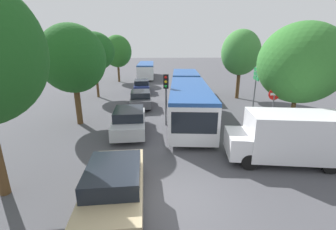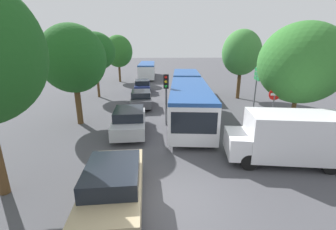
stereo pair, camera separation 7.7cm
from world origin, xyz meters
name	(u,v)px [view 1 (the left image)]	position (x,y,z in m)	size (l,w,h in m)	color
ground_plane	(173,200)	(0.00, 0.00, 0.00)	(200.00, 200.00, 0.00)	#47474C
articulated_bus	(187,91)	(2.17, 11.96, 1.45)	(4.25, 17.12, 2.52)	silver
city_bus_rear	(146,69)	(-1.94, 32.34, 1.39)	(2.49, 11.15, 2.40)	silver
queued_car_tan	(115,185)	(-1.92, -0.11, 0.75)	(2.00, 4.35, 1.49)	tan
queued_car_silver	(129,121)	(-2.12, 6.50, 0.77)	(2.03, 4.43, 1.52)	#B7BABF
queued_car_graphite	(141,99)	(-1.79, 12.68, 0.72)	(1.90, 4.14, 1.41)	#47474C
queued_car_navy	(142,86)	(-2.05, 19.39, 0.71)	(1.88, 4.11, 1.40)	navy
white_van	(289,137)	(5.40, 2.39, 1.24)	(5.24, 2.68, 2.31)	silver
traffic_light	(166,89)	(0.17, 7.69, 2.50)	(0.35, 0.38, 3.40)	#56595E
no_entry_sign	(273,104)	(6.30, 5.73, 1.88)	(0.70, 0.08, 2.82)	#56595E
direction_sign_post	(256,79)	(7.63, 11.15, 2.57)	(0.26, 1.39, 3.60)	#56595E
tree_left_mid	(73,61)	(-5.69, 8.32, 4.22)	(4.12, 4.12, 6.49)	#51381E
tree_left_far	(95,52)	(-6.47, 16.99, 4.51)	(3.95, 3.95, 6.49)	#51381E
tree_left_distant	(117,52)	(-5.86, 27.61, 4.28)	(4.06, 4.06, 6.67)	#51381E
tree_right_near	(300,65)	(7.82, 6.12, 4.04)	(4.75, 4.75, 6.44)	#51381E
tree_right_mid	(241,54)	(7.92, 15.60, 4.39)	(3.72, 3.72, 6.67)	#51381E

